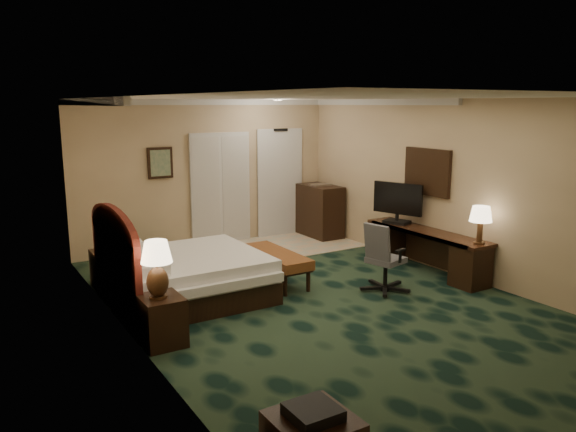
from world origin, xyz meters
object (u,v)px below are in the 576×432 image
tv (398,203)px  minibar (320,211)px  nightstand_far (109,269)px  lamp_far (105,230)px  lamp_near (157,270)px  bed_bench (276,267)px  desk_chair (386,257)px  bed (189,277)px  desk (426,251)px  nightstand_near (162,321)px

tv → minibar: bearing=71.7°
nightstand_far → lamp_far: (-0.01, 0.03, 0.57)m
lamp_near → minibar: (4.47, 3.38, -0.35)m
bed_bench → tv: tv is taller
lamp_near → bed_bench: size_ratio=0.46×
bed_bench → desk_chair: bearing=-44.8°
tv → desk_chair: 1.64m
nightstand_far → desk_chair: desk_chair is taller
bed → desk: size_ratio=0.83×
nightstand_far → bed: bearing=-52.1°
tv → minibar: tv is taller
bed → minibar: bearing=30.2°
nightstand_far → desk: (4.50, -1.82, 0.06)m
minibar → desk_chair: bearing=-108.9°
lamp_near → tv: size_ratio=0.73×
nightstand_far → lamp_near: size_ratio=0.85×
bed → desk: (3.67, -0.76, 0.03)m
lamp_near → lamp_far: (0.02, 2.37, -0.03)m
lamp_near → bed_bench: lamp_near is taller
nightstand_near → lamp_far: 2.42m
nightstand_far → lamp_far: lamp_far is taller
nightstand_near → desk: desk is taller
bed_bench → nightstand_near: bearing=-150.3°
nightstand_near → bed_bench: size_ratio=0.40×
lamp_far → minibar: 4.58m
tv → lamp_far: bearing=146.1°
nightstand_near → desk_chair: desk_chair is taller
bed_bench → desk_chair: size_ratio=1.38×
bed_bench → tv: size_ratio=1.58×
lamp_near → desk_chair: (3.35, 0.11, -0.37)m
desk_chair → bed: bearing=142.0°
nightstand_near → desk_chair: (3.32, 0.10, 0.23)m
tv → minibar: (-0.03, 2.21, -0.49)m
bed → desk: 3.75m
desk_chair → minibar: bearing=57.9°
desk_chair → minibar: 3.46m
nightstand_far → bed_bench: 2.43m
desk → lamp_near: bearing=-173.6°
nightstand_far → bed_bench: size_ratio=0.39×
nightstand_near → lamp_far: bearing=90.2°
nightstand_near → minibar: bearing=37.2°
bed_bench → minibar: 3.12m
nightstand_near → bed_bench: 2.50m
nightstand_near → tv: (4.47, 1.16, 0.73)m
desk → tv: (-0.03, 0.66, 0.67)m
desk → tv: size_ratio=2.63×
bed → nightstand_near: (-0.82, -1.26, -0.03)m
bed_bench → minibar: bearing=43.2°
tv → nightstand_near: bearing=175.5°
nightstand_near → bed: bearing=56.9°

